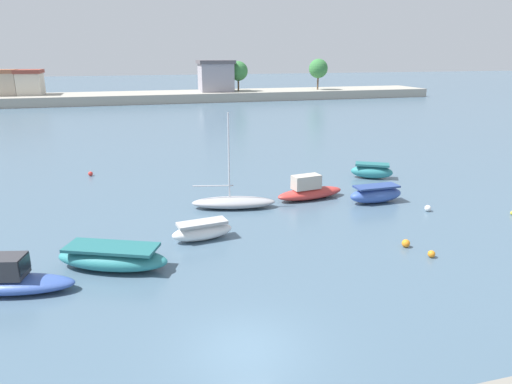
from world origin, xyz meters
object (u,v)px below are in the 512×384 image
object	(u,v)px
moored_boat_6	(372,171)
mooring_buoy_2	(406,243)
mooring_buoy_3	(428,208)
moored_boat_3	(233,202)
moored_boat_1	(112,258)
mooring_buoy_1	(431,254)
moored_boat_4	(309,191)
moored_boat_0	(11,280)
moored_boat_2	(202,231)
moored_boat_5	(376,194)
mooring_buoy_4	(512,213)
mooring_buoy_0	(91,174)

from	to	relation	value
moored_boat_6	mooring_buoy_2	xyz separation A→B (m)	(-5.08, -12.86, -0.37)
mooring_buoy_3	moored_boat_3	bearing A→B (deg)	161.57
moored_boat_1	mooring_buoy_1	distance (m)	15.51
mooring_buoy_1	moored_boat_4	bearing A→B (deg)	102.53
moored_boat_0	mooring_buoy_2	world-z (taller)	moored_boat_0
moored_boat_2	moored_boat_4	world-z (taller)	moored_boat_4
moored_boat_3	mooring_buoy_1	bearing A→B (deg)	-39.96
moored_boat_4	mooring_buoy_1	world-z (taller)	moored_boat_4
moored_boat_3	moored_boat_5	size ratio (longest dim) A/B	1.61
moored_boat_0	mooring_buoy_1	distance (m)	19.42
moored_boat_0	mooring_buoy_4	size ratio (longest dim) A/B	21.86
moored_boat_5	moored_boat_4	bearing A→B (deg)	152.55
moored_boat_3	mooring_buoy_2	world-z (taller)	moored_boat_3
moored_boat_5	moored_boat_6	distance (m)	6.38
moored_boat_2	moored_boat_5	size ratio (longest dim) A/B	0.91
moored_boat_4	moored_boat_5	world-z (taller)	moored_boat_4
moored_boat_0	mooring_buoy_3	bearing A→B (deg)	23.23
moored_boat_4	moored_boat_1	bearing A→B (deg)	-158.23
moored_boat_1	mooring_buoy_2	distance (m)	14.79
mooring_buoy_1	mooring_buoy_4	xyz separation A→B (m)	(8.74, 4.07, -0.06)
mooring_buoy_0	mooring_buoy_1	world-z (taller)	mooring_buoy_0
mooring_buoy_0	mooring_buoy_1	xyz separation A→B (m)	(17.41, -21.03, -0.01)
mooring_buoy_0	mooring_buoy_4	bearing A→B (deg)	-32.96
moored_boat_2	moored_boat_6	size ratio (longest dim) A/B	0.99
moored_boat_2	mooring_buoy_2	bearing A→B (deg)	-29.26
moored_boat_2	moored_boat_6	distance (m)	17.65
moored_boat_0	moored_boat_4	size ratio (longest dim) A/B	1.07
moored_boat_1	mooring_buoy_0	xyz separation A→B (m)	(-2.18, 18.14, -0.36)
moored_boat_3	moored_boat_5	xyz separation A→B (m)	(9.55, -1.43, 0.18)
moored_boat_4	mooring_buoy_1	bearing A→B (deg)	-86.27
moored_boat_2	mooring_buoy_1	world-z (taller)	moored_boat_2
moored_boat_0	moored_boat_4	distance (m)	19.12
moored_boat_3	moored_boat_5	distance (m)	9.65
mooring_buoy_1	mooring_buoy_4	bearing A→B (deg)	24.97
mooring_buoy_1	mooring_buoy_0	bearing A→B (deg)	129.63
mooring_buoy_3	mooring_buoy_4	world-z (taller)	mooring_buoy_3
moored_boat_3	moored_boat_4	bearing A→B (deg)	17.17
moored_boat_2	mooring_buoy_3	xyz separation A→B (m)	(14.65, 0.78, -0.29)
moored_boat_3	mooring_buoy_0	distance (m)	14.60
moored_boat_5	moored_boat_6	xyz separation A→B (m)	(2.84, 5.72, 0.01)
moored_boat_5	mooring_buoy_0	world-z (taller)	moored_boat_5
mooring_buoy_2	moored_boat_4	bearing A→B (deg)	101.35
moored_boat_4	mooring_buoy_2	size ratio (longest dim) A/B	12.16
moored_boat_0	moored_boat_1	distance (m)	4.26
moored_boat_5	mooring_buoy_0	bearing A→B (deg)	144.82
moored_boat_6	mooring_buoy_4	xyz separation A→B (m)	(4.18, -10.24, -0.46)
moored_boat_3	mooring_buoy_2	bearing A→B (deg)	-37.49
moored_boat_3	mooring_buoy_0	size ratio (longest dim) A/B	16.48
mooring_buoy_2	mooring_buoy_3	bearing A→B (deg)	45.38
moored_boat_1	moored_boat_6	distance (m)	22.85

